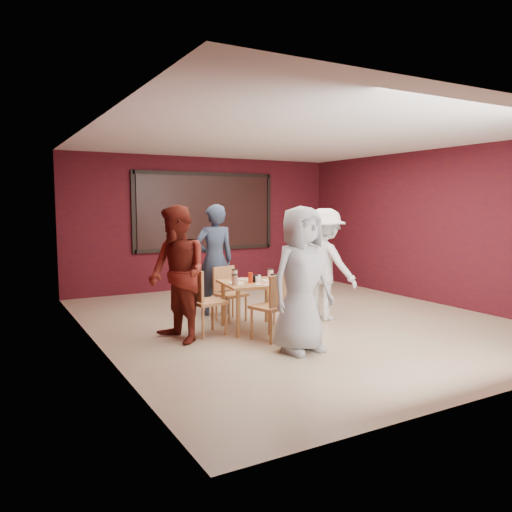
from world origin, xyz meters
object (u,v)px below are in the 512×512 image
chair_back (228,290)px  chair_front (274,303)px  dining_table (253,287)px  diner_back (214,260)px  chair_left (203,298)px  diner_right (324,264)px  diner_left (177,274)px  chair_right (295,290)px  diner_front (301,280)px

chair_back → chair_front: bearing=-89.3°
dining_table → diner_back: (-0.08, 1.17, 0.29)m
chair_left → diner_right: (2.06, -0.01, 0.35)m
diner_left → diner_right: diner_left is taller
chair_front → dining_table: bearing=85.3°
chair_left → diner_right: diner_right is taller
chair_right → diner_back: diner_back is taller
chair_left → chair_right: 1.48m
chair_back → diner_left: bearing=-144.8°
diner_front → chair_right: bearing=52.6°
dining_table → chair_left: size_ratio=1.08×
chair_left → chair_back: bearing=42.6°
diner_front → diner_left: size_ratio=0.99×
diner_left → chair_right: bearing=81.6°
chair_left → diner_left: size_ratio=0.51×
diner_front → diner_right: (1.31, 1.28, -0.02)m
chair_left → chair_right: chair_left is taller
chair_back → diner_front: (0.05, -1.94, 0.42)m
chair_front → chair_right: size_ratio=0.97×
diner_front → diner_left: (-1.16, 1.15, 0.01)m
chair_left → diner_left: bearing=-161.3°
chair_front → chair_right: bearing=41.3°
diner_front → diner_right: size_ratio=1.03×
chair_front → chair_back: chair_front is taller
chair_left → diner_front: diner_front is taller
chair_front → chair_left: size_ratio=0.97×
chair_right → diner_front: (-0.73, -1.24, 0.38)m
chair_right → diner_right: (0.57, 0.03, 0.35)m
chair_front → diner_back: 1.89m
chair_front → chair_right: 1.01m
diner_left → dining_table: bearing=83.7°
diner_front → diner_left: bearing=128.4°
chair_right → diner_front: 1.49m
chair_front → chair_back: (-0.02, 1.36, -0.03)m
diner_back → diner_front: bearing=96.7°
diner_back → diner_left: size_ratio=1.00×
diner_right → chair_front: bearing=100.6°
dining_table → chair_right: size_ratio=1.09×
dining_table → diner_back: bearing=94.0°
dining_table → diner_back: 1.21m
chair_back → diner_front: 1.98m
chair_right → diner_back: bearing=123.8°
chair_back → chair_left: chair_left is taller
chair_back → chair_right: 1.04m
chair_front → chair_left: bearing=135.4°
diner_front → diner_right: diner_front is taller
diner_right → dining_table: bearing=73.9°
chair_back → diner_left: 1.43m
diner_right → diner_back: bearing=32.8°
chair_back → diner_back: diner_back is taller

